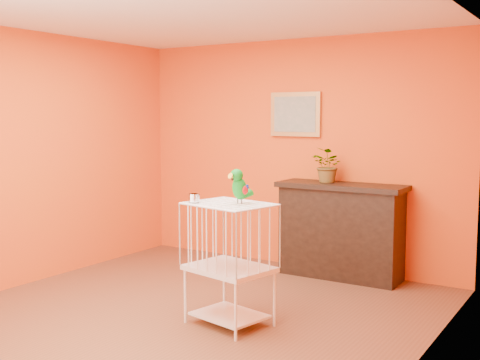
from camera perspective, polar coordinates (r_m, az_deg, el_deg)
The scene contains 8 objects.
ground at distance 5.30m, azimuth -6.06°, elevation -12.99°, with size 4.50×4.50×0.00m, color brown.
room_shell at distance 5.02m, azimuth -6.27°, elevation 4.37°, with size 4.50×4.50×4.50m.
console_cabinet at distance 6.55m, azimuth 9.50°, elevation -4.74°, with size 1.37×0.49×1.02m.
potted_plant at distance 6.52m, azimuth 8.39°, elevation 1.03°, with size 0.34×0.38×0.30m, color #26722D.
framed_picture at distance 6.89m, azimuth 5.26°, elevation 6.22°, with size 0.62×0.04×0.50m.
birdcage at distance 5.00m, azimuth -1.01°, elevation -7.80°, with size 0.75×0.63×1.02m.
feed_cup at distance 4.98m, azimuth -4.41°, elevation -1.70°, with size 0.10×0.10×0.07m, color silver.
parrot at distance 4.87m, azimuth -0.06°, elevation -0.57°, with size 0.15×0.26×0.29m.
Camera 1 is at (3.10, -3.94, 1.73)m, focal length 45.00 mm.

